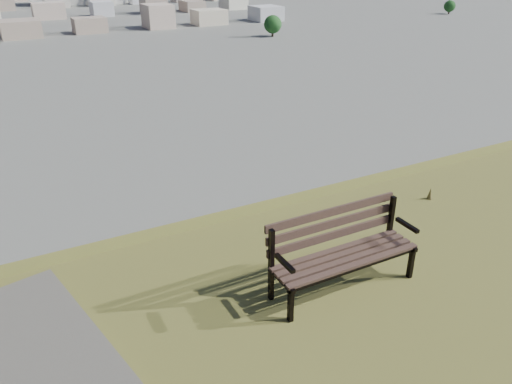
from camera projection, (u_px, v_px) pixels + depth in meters
park_bench at (341, 246)px, 5.27m from camera, size 1.63×0.53×0.85m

